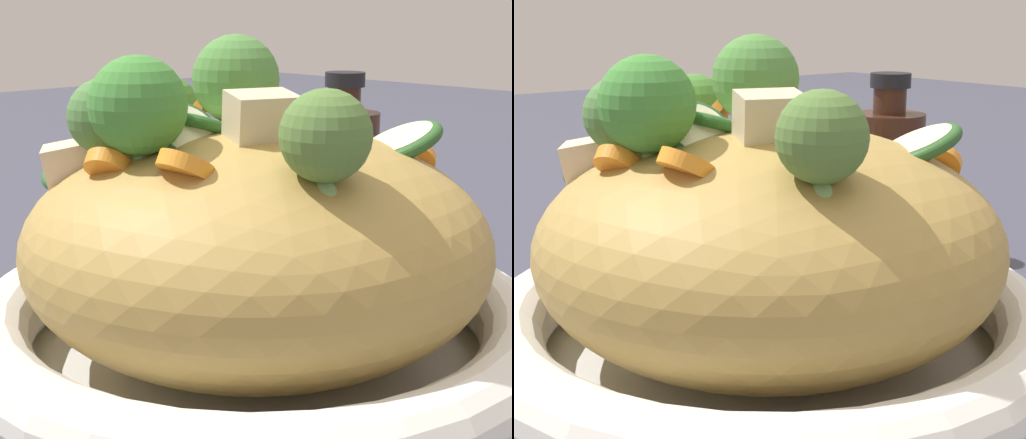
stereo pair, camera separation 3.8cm
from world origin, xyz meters
The scene contains 8 objects.
ground_plane centered at (0.00, 0.00, 0.00)m, with size 3.00×3.00×0.00m, color #3B3C4A.
serving_bowl centered at (0.00, 0.00, 0.03)m, with size 0.30×0.30×0.05m.
noodle_heap centered at (0.00, 0.00, 0.08)m, with size 0.24×0.24×0.12m.
broccoli_florets centered at (0.04, 0.02, 0.14)m, with size 0.22×0.13×0.08m.
carrot_coins centered at (0.01, 0.01, 0.13)m, with size 0.11×0.20×0.05m.
zucchini_slices centered at (0.01, 0.01, 0.13)m, with size 0.16×0.18×0.05m.
chicken_chunks centered at (0.01, 0.03, 0.13)m, with size 0.12×0.09×0.05m.
soy_sauce_bottle centered at (0.12, -0.21, 0.06)m, with size 0.06×0.06×0.15m.
Camera 1 is at (-0.27, 0.25, 0.19)m, focal length 52.29 mm.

